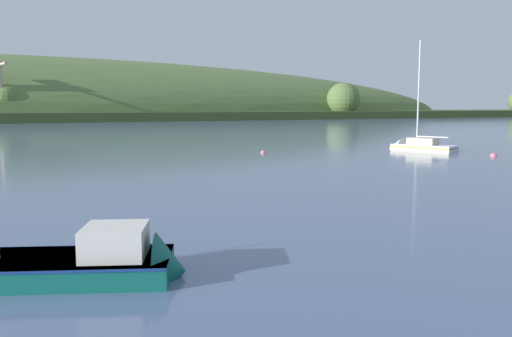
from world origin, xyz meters
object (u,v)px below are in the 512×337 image
at_px(sailboat_midwater_white, 416,148).
at_px(mooring_buoy_midchannel, 493,156).
at_px(mooring_buoy_foreground, 263,153).
at_px(fishing_boat_moored, 98,268).
at_px(dockside_crane, 1,93).

relative_size(sailboat_midwater_white, mooring_buoy_midchannel, 18.06).
bearing_deg(mooring_buoy_foreground, fishing_boat_moored, -123.77).
xyz_separation_m(fishing_boat_moored, mooring_buoy_foreground, (24.65, 36.87, -0.34)).
height_order(fishing_boat_moored, mooring_buoy_foreground, fishing_boat_moored).
height_order(dockside_crane, sailboat_midwater_white, dockside_crane).
distance_m(dockside_crane, sailboat_midwater_white, 155.89).
bearing_deg(mooring_buoy_foreground, sailboat_midwater_white, -13.09).
xyz_separation_m(sailboat_midwater_white, mooring_buoy_midchannel, (1.44, -10.09, -0.28)).
distance_m(sailboat_midwater_white, mooring_buoy_foreground, 19.25).
bearing_deg(dockside_crane, mooring_buoy_foreground, -2.02).
height_order(mooring_buoy_foreground, mooring_buoy_midchannel, mooring_buoy_midchannel).
xyz_separation_m(sailboat_midwater_white, mooring_buoy_foreground, (-18.75, 4.36, -0.28)).
bearing_deg(mooring_buoy_midchannel, sailboat_midwater_white, 98.14).
bearing_deg(dockside_crane, mooring_buoy_midchannel, 4.02).
relative_size(fishing_boat_moored, mooring_buoy_foreground, 9.90).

